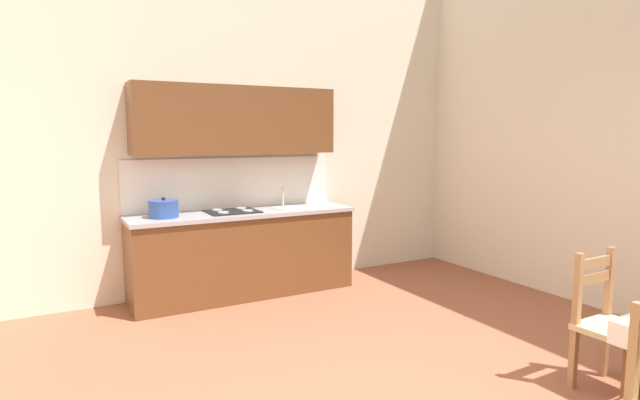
# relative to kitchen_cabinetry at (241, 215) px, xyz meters

# --- Properties ---
(wall_back) EXTENTS (6.39, 0.12, 4.19)m
(wall_back) POSITION_rel_kitchen_cabinetry_xyz_m (0.00, 0.33, 1.24)
(wall_back) COLOR silver
(wall_back) RESTS_ON ground_plane
(kitchen_cabinetry) EXTENTS (2.37, 0.63, 2.20)m
(kitchen_cabinetry) POSITION_rel_kitchen_cabinetry_xyz_m (0.00, 0.00, 0.00)
(kitchen_cabinetry) COLOR brown
(kitchen_cabinetry) RESTS_ON ground_plane
(dining_chair_kitchen_side) EXTENTS (0.43, 0.43, 0.93)m
(dining_chair_kitchen_side) POSITION_rel_kitchen_cabinetry_xyz_m (1.40, -3.19, -0.41)
(dining_chair_kitchen_side) COLOR #D1BC89
(dining_chair_kitchen_side) RESTS_ON ground_plane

